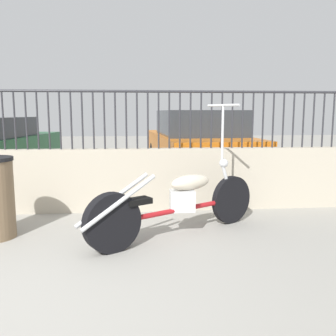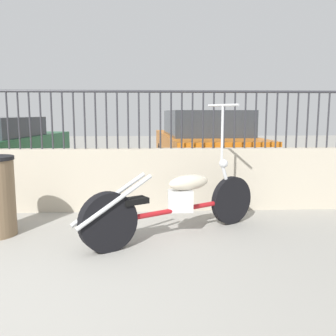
% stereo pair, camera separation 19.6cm
% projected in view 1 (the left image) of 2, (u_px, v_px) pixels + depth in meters
% --- Properties ---
extents(ground_plane, '(40.00, 40.00, 0.00)m').
position_uv_depth(ground_plane, '(4.00, 311.00, 2.65)').
color(ground_plane, gray).
extents(low_wall, '(10.21, 0.18, 0.89)m').
position_uv_depth(low_wall, '(68.00, 181.00, 5.24)').
color(low_wall, '#B2A893').
rests_on(low_wall, ground_plane).
extents(fence_railing, '(10.21, 0.04, 0.81)m').
position_uv_depth(fence_railing, '(65.00, 111.00, 5.10)').
color(fence_railing, '#2D2D33').
rests_on(fence_railing, low_wall).
extents(motorcycle_red, '(2.09, 1.34, 1.50)m').
position_uv_depth(motorcycle_red, '(171.00, 204.00, 4.16)').
color(motorcycle_red, black).
rests_on(motorcycle_red, ground_plane).
extents(car_orange, '(1.96, 4.48, 1.44)m').
position_uv_depth(car_orange, '(197.00, 144.00, 8.09)').
color(car_orange, black).
rests_on(car_orange, ground_plane).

